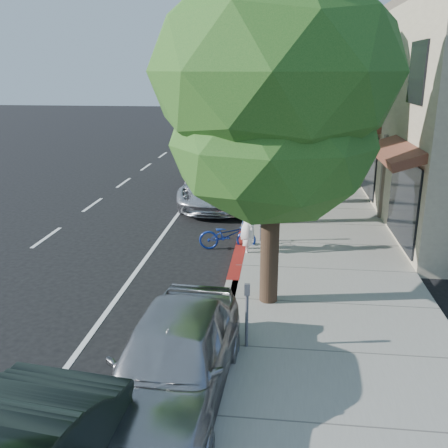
# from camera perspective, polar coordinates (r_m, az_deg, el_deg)

# --- Properties ---
(ground) EXTENTS (120.00, 120.00, 0.00)m
(ground) POSITION_cam_1_polar(r_m,az_deg,el_deg) (13.25, 1.40, -5.30)
(ground) COLOR black
(ground) RESTS_ON ground
(sidewalk) EXTENTS (4.60, 56.00, 0.15)m
(sidewalk) POSITION_cam_1_polar(r_m,az_deg,el_deg) (20.84, 9.72, 3.11)
(sidewalk) COLOR gray
(sidewalk) RESTS_ON ground
(curb) EXTENTS (0.30, 56.00, 0.15)m
(curb) POSITION_cam_1_polar(r_m,az_deg,el_deg) (20.83, 3.38, 3.32)
(curb) COLOR #9E998E
(curb) RESTS_ON ground
(curb_red_segment) EXTENTS (0.32, 4.00, 0.15)m
(curb_red_segment) POSITION_cam_1_polar(r_m,az_deg,el_deg) (14.15, 1.77, -3.47)
(curb_red_segment) COLOR maroon
(curb_red_segment) RESTS_ON ground
(storefront_building) EXTENTS (10.00, 36.00, 7.00)m
(storefront_building) POSITION_cam_1_polar(r_m,az_deg,el_deg) (31.41, 22.88, 13.07)
(storefront_building) COLOR #BEB292
(storefront_building) RESTS_ON ground
(street_tree_0) EXTENTS (4.97, 4.97, 8.00)m
(street_tree_0) POSITION_cam_1_polar(r_m,az_deg,el_deg) (10.19, 5.81, 16.31)
(street_tree_0) COLOR black
(street_tree_0) RESTS_ON ground
(street_tree_1) EXTENTS (4.69, 4.69, 7.72)m
(street_tree_1) POSITION_cam_1_polar(r_m,az_deg,el_deg) (16.19, 6.16, 16.07)
(street_tree_1) COLOR black
(street_tree_1) RESTS_ON ground
(street_tree_2) EXTENTS (5.04, 5.04, 7.61)m
(street_tree_2) POSITION_cam_1_polar(r_m,az_deg,el_deg) (22.19, 6.32, 15.94)
(street_tree_2) COLOR black
(street_tree_2) RESTS_ON ground
(street_tree_3) EXTENTS (4.44, 4.44, 7.92)m
(street_tree_3) POSITION_cam_1_polar(r_m,az_deg,el_deg) (28.19, 6.44, 16.95)
(street_tree_3) COLOR black
(street_tree_3) RESTS_ON ground
(street_tree_4) EXTENTS (5.24, 5.24, 8.09)m
(street_tree_4) POSITION_cam_1_polar(r_m,az_deg,el_deg) (34.19, 6.50, 16.90)
(street_tree_4) COLOR black
(street_tree_4) RESTS_ON ground
(street_tree_5) EXTENTS (5.32, 5.32, 7.49)m
(street_tree_5) POSITION_cam_1_polar(r_m,az_deg,el_deg) (40.19, 6.52, 16.26)
(street_tree_5) COLOR black
(street_tree_5) RESTS_ON ground
(cyclist) EXTENTS (0.57, 0.78, 1.97)m
(cyclist) POSITION_cam_1_polar(r_m,az_deg,el_deg) (13.98, 2.87, 0.20)
(cyclist) COLOR white
(cyclist) RESTS_ON ground
(bicycle) EXTENTS (1.72, 0.76, 0.88)m
(bicycle) POSITION_cam_1_polar(r_m,az_deg,el_deg) (14.61, 0.41, -1.27)
(bicycle) COLOR navy
(bicycle) RESTS_ON ground
(silver_suv) EXTENTS (2.80, 5.70, 1.56)m
(silver_suv) POSITION_cam_1_polar(r_m,az_deg,el_deg) (19.54, -0.37, 4.54)
(silver_suv) COLOR silver
(silver_suv) RESTS_ON ground
(dark_sedan) EXTENTS (2.18, 4.69, 1.49)m
(dark_sedan) POSITION_cam_1_polar(r_m,az_deg,el_deg) (21.87, -2.13, 5.81)
(dark_sedan) COLOR black
(dark_sedan) RESTS_ON ground
(white_pickup) EXTENTS (2.93, 5.72, 1.59)m
(white_pickup) POSITION_cam_1_polar(r_m,az_deg,el_deg) (27.72, -0.35, 8.36)
(white_pickup) COLOR white
(white_pickup) RESTS_ON ground
(dark_suv_far) EXTENTS (2.19, 5.20, 1.76)m
(dark_suv_far) POSITION_cam_1_polar(r_m,az_deg,el_deg) (34.00, 3.40, 10.13)
(dark_suv_far) COLOR black
(dark_suv_far) RESTS_ON ground
(near_car_a) EXTENTS (1.96, 4.45, 1.49)m
(near_car_a) POSITION_cam_1_polar(r_m,az_deg,el_deg) (8.12, -5.83, -15.09)
(near_car_a) COLOR #A4A3A8
(near_car_a) RESTS_ON ground
(pedestrian) EXTENTS (1.21, 1.13, 1.97)m
(pedestrian) POSITION_cam_1_polar(r_m,az_deg,el_deg) (19.39, 7.57, 5.37)
(pedestrian) COLOR black
(pedestrian) RESTS_ON sidewalk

